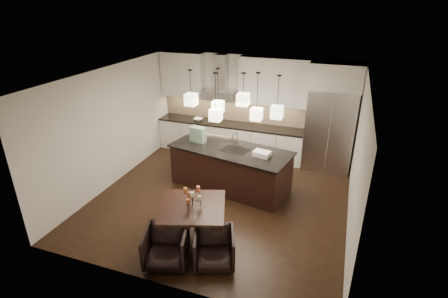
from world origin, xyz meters
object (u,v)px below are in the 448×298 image
(island_body, at_px, (230,169))
(armchair_left, at_px, (166,247))
(dining_table, at_px, (193,222))
(refrigerator, at_px, (329,130))
(armchair_right, at_px, (214,248))

(island_body, bearing_deg, armchair_left, -82.95)
(island_body, height_order, dining_table, island_body)
(refrigerator, xyz_separation_m, island_body, (-2.08, -1.79, -0.60))
(refrigerator, relative_size, armchair_left, 2.92)
(island_body, relative_size, armchair_right, 3.89)
(refrigerator, distance_m, armchair_right, 4.70)
(island_body, bearing_deg, refrigerator, 51.62)
(refrigerator, xyz_separation_m, dining_table, (-2.11, -3.86, -0.72))
(refrigerator, relative_size, dining_table, 1.83)
(refrigerator, bearing_deg, island_body, -139.20)
(dining_table, distance_m, armchair_right, 0.83)
(armchair_left, bearing_deg, refrigerator, 46.61)
(armchair_left, xyz_separation_m, armchair_right, (0.78, 0.26, -0.02))
(refrigerator, bearing_deg, dining_table, -118.68)
(refrigerator, relative_size, island_body, 0.79)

